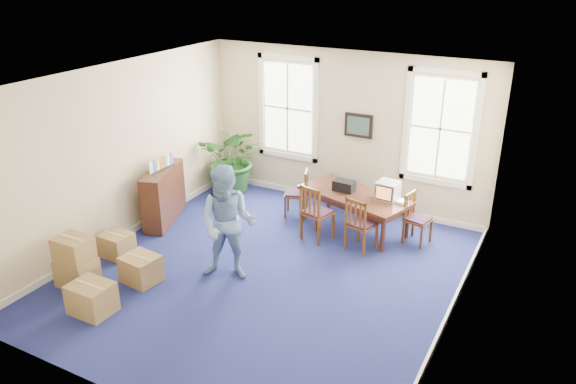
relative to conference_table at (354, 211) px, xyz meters
The scene contains 25 objects.
floor 2.35m from the conference_table, 106.39° to the right, with size 6.50×6.50×0.00m, color navy.
ceiling 3.67m from the conference_table, 106.39° to the right, with size 6.50×6.50×0.00m, color white.
wall_back 1.73m from the conference_table, 122.83° to the left, with size 6.50×6.50×0.00m, color beige.
wall_front 5.66m from the conference_table, 96.83° to the right, with size 6.50×6.50×0.00m, color beige.
wall_left 4.46m from the conference_table, 148.60° to the right, with size 6.50×6.50×0.00m, color beige.
wall_right 3.47m from the conference_table, 43.61° to the right, with size 6.50×6.50×0.00m, color beige.
baseboard_back 1.22m from the conference_table, 123.62° to the left, with size 6.00×0.04×0.12m, color white.
baseboard_left 4.27m from the conference_table, 148.39° to the right, with size 0.04×6.50×0.12m, color white.
baseboard_right 3.23m from the conference_table, 43.98° to the right, with size 0.04×6.50×0.12m, color white.
window_left 2.68m from the conference_table, 152.98° to the left, with size 1.40×0.12×2.20m, color white, non-canonical shape.
window_right 2.22m from the conference_table, 38.74° to the left, with size 1.40×0.12×2.20m, color white, non-canonical shape.
wall_picture 1.73m from the conference_table, 110.23° to the left, with size 0.58×0.06×0.48m, color black, non-canonical shape.
conference_table is the anchor object (origin of this frame).
crt_tv 0.82m from the conference_table, ahead, with size 0.38×0.41×0.34m, color #B7B7BC, non-canonical shape.
game_console 0.99m from the conference_table, ahead, with size 0.15×0.19×0.05m, color white.
equipment_bag 0.52m from the conference_table, 168.69° to the left, with size 0.40×0.26×0.20m, color black.
chair_near_left 0.86m from the conference_table, 120.96° to the right, with size 0.49×0.49×1.08m, color brown, non-canonical shape.
chair_near_right 0.85m from the conference_table, 59.04° to the right, with size 0.45×0.45×1.01m, color brown, non-canonical shape.
chair_end_left 1.25m from the conference_table, behind, with size 0.44×0.44×0.97m, color brown, non-canonical shape.
chair_end_right 1.25m from the conference_table, ahead, with size 0.42×0.42×0.94m, color brown, non-canonical shape.
man 2.90m from the conference_table, 113.17° to the right, with size 0.94×0.72×1.91m, color #7193C5.
credenza 3.71m from the conference_table, 157.00° to the right, with size 0.39×1.37×1.07m, color #462317.
brochure_rack 3.78m from the conference_table, 156.88° to the right, with size 0.11×0.61×0.27m, color #99999E, non-canonical shape.
potted_plant 3.05m from the conference_table, behind, with size 1.40×1.22×1.56m, color #1D4919.
cardboard_boxes 4.81m from the conference_table, 127.13° to the right, with size 1.54×1.54×0.88m, color #9F7B47, non-canonical shape.
Camera 1 is at (4.11, -6.94, 4.86)m, focal length 35.00 mm.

